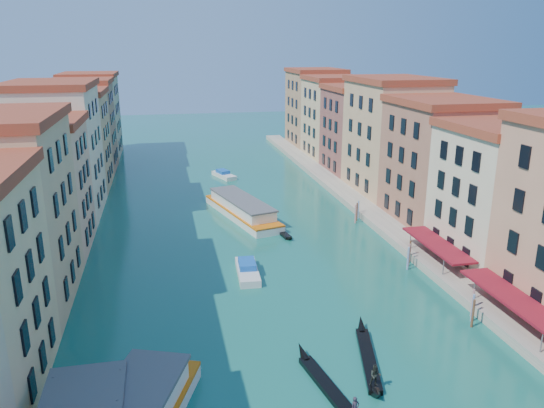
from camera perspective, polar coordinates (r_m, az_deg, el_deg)
The scene contains 11 objects.
left_bank_palazzos at distance 83.69m, azimuth -22.81°, elevation 4.06°, with size 12.80×128.40×21.00m.
right_bank_palazzos at distance 91.48m, azimuth 14.24°, elevation 5.85°, with size 12.80×128.40×21.00m.
quay at distance 90.47m, azimuth 9.26°, elevation 0.00°, with size 4.00×140.00×1.00m, color gray.
restaurant_awnings at distance 55.28m, azimuth 25.35°, elevation -9.78°, with size 3.20×44.55×3.12m.
mooring_poles_right at distance 58.59m, azimuth 19.32°, elevation -9.39°, with size 1.44×54.24×3.20m.
vaporetto_far at distance 83.97m, azimuth -3.26°, elevation -0.50°, with size 9.84×20.86×3.03m.
gondola_fore at distance 44.15m, azimuth 6.21°, elevation -19.04°, with size 2.98×11.99×2.40m.
gondola_right at distance 47.88m, azimuth 10.35°, elevation -16.00°, with size 3.96×12.19×2.47m.
gondola_far at distance 78.02m, azimuth 0.64°, elevation -2.64°, with size 2.47×10.50×1.49m.
motorboat_mid at distance 63.35m, azimuth -2.65°, elevation -7.09°, with size 2.80×7.63×1.56m.
motorboat_far at distance 109.93m, azimuth -5.21°, elevation 3.17°, with size 4.57×7.52×1.49m.
Camera 1 is at (-9.74, -15.76, 26.10)m, focal length 35.00 mm.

